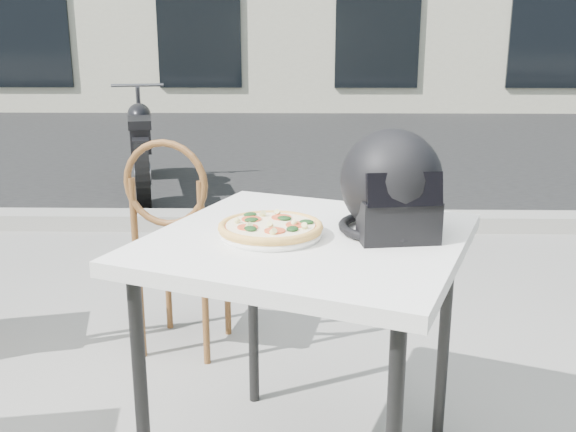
{
  "coord_description": "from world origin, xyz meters",
  "views": [
    {
      "loc": [
        0.24,
        -1.71,
        1.39
      ],
      "look_at": [
        0.21,
        0.13,
        0.89
      ],
      "focal_mm": 40.0,
      "sensor_mm": 36.0,
      "label": 1
    }
  ],
  "objects_px": {
    "pizza": "(271,227)",
    "cafe_chair_main": "(177,236)",
    "cafe_table_main": "(308,259)",
    "helmet": "(392,188)",
    "plate": "(271,234)",
    "motorcycle": "(141,146)"
  },
  "relations": [
    {
      "from": "cafe_chair_main",
      "to": "helmet",
      "type": "bearing_deg",
      "value": 145.37
    },
    {
      "from": "plate",
      "to": "motorcycle",
      "type": "relative_size",
      "value": 0.2
    },
    {
      "from": "helmet",
      "to": "motorcycle",
      "type": "height_order",
      "value": "helmet"
    },
    {
      "from": "plate",
      "to": "cafe_chair_main",
      "type": "bearing_deg",
      "value": 117.02
    },
    {
      "from": "cafe_table_main",
      "to": "cafe_chair_main",
      "type": "bearing_deg",
      "value": 122.8
    },
    {
      "from": "helmet",
      "to": "motorcycle",
      "type": "relative_size",
      "value": 0.18
    },
    {
      "from": "pizza",
      "to": "motorcycle",
      "type": "distance_m",
      "value": 4.44
    },
    {
      "from": "cafe_table_main",
      "to": "pizza",
      "type": "distance_m",
      "value": 0.15
    },
    {
      "from": "pizza",
      "to": "helmet",
      "type": "height_order",
      "value": "helmet"
    },
    {
      "from": "helmet",
      "to": "cafe_chair_main",
      "type": "relative_size",
      "value": 0.35
    },
    {
      "from": "plate",
      "to": "cafe_chair_main",
      "type": "relative_size",
      "value": 0.39
    },
    {
      "from": "cafe_table_main",
      "to": "plate",
      "type": "bearing_deg",
      "value": -170.64
    },
    {
      "from": "pizza",
      "to": "motorcycle",
      "type": "relative_size",
      "value": 0.2
    },
    {
      "from": "plate",
      "to": "cafe_table_main",
      "type": "bearing_deg",
      "value": 9.36
    },
    {
      "from": "motorcycle",
      "to": "cafe_table_main",
      "type": "bearing_deg",
      "value": -83.91
    },
    {
      "from": "motorcycle",
      "to": "helmet",
      "type": "bearing_deg",
      "value": -80.85
    },
    {
      "from": "pizza",
      "to": "cafe_chair_main",
      "type": "distance_m",
      "value": 1.06
    },
    {
      "from": "cafe_table_main",
      "to": "pizza",
      "type": "xyz_separation_m",
      "value": [
        -0.11,
        -0.02,
        0.11
      ]
    },
    {
      "from": "pizza",
      "to": "helmet",
      "type": "xyz_separation_m",
      "value": [
        0.35,
        0.05,
        0.11
      ]
    },
    {
      "from": "cafe_table_main",
      "to": "plate",
      "type": "relative_size",
      "value": 2.96
    },
    {
      "from": "plate",
      "to": "pizza",
      "type": "bearing_deg",
      "value": 55.26
    },
    {
      "from": "cafe_table_main",
      "to": "helmet",
      "type": "xyz_separation_m",
      "value": [
        0.25,
        0.03,
        0.21
      ]
    }
  ]
}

